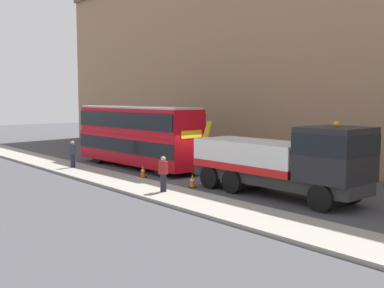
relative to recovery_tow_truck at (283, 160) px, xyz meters
name	(u,v)px	position (x,y,z in m)	size (l,w,h in m)	color
ground_plane	(204,180)	(-5.89, 0.28, -1.76)	(120.00, 120.00, 0.00)	#424247
near_kerb	(142,187)	(-5.89, -3.92, -1.68)	(60.00, 2.80, 0.15)	gray
building_facade	(294,45)	(-5.89, 8.10, 6.31)	(60.00, 1.50, 16.00)	#9E7A5B
recovery_tow_truck	(283,160)	(0.00, 0.00, 0.00)	(10.17, 2.82, 3.67)	#2D2D2D
double_decker_bus	(137,134)	(-12.30, -0.01, 0.47)	(11.09, 2.77, 4.06)	#B70C19
pedestrian_onlooker	(73,155)	(-14.09, -3.79, -0.77)	(0.40, 0.47, 1.71)	#232333
pedestrian_bystander	(163,174)	(-4.05, -3.94, -0.77)	(0.47, 0.41, 1.71)	#232333
traffic_cone_near_bus	(143,171)	(-8.82, -1.92, -1.42)	(0.36, 0.36, 0.72)	orange
traffic_cone_midway	(192,181)	(-4.55, -1.71, -1.42)	(0.36, 0.36, 0.72)	orange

